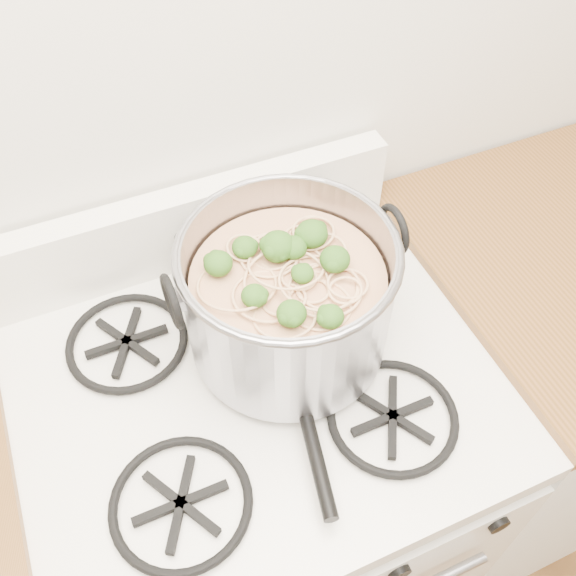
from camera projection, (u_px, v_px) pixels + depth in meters
The scene contains 4 objects.
gas_range at pixel (264, 494), 1.40m from camera, with size 0.76×0.66×0.92m.
stock_pot at pixel (288, 299), 0.99m from camera, with size 0.36×0.33×0.22m.
spatula at pixel (293, 363), 1.02m from camera, with size 0.29×0.31×0.02m, color black, non-canonical shape.
glass_bowl at pixel (278, 261), 1.15m from camera, with size 0.12×0.12×0.03m, color white.
Camera 1 is at (-0.17, 0.74, 1.80)m, focal length 40.00 mm.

